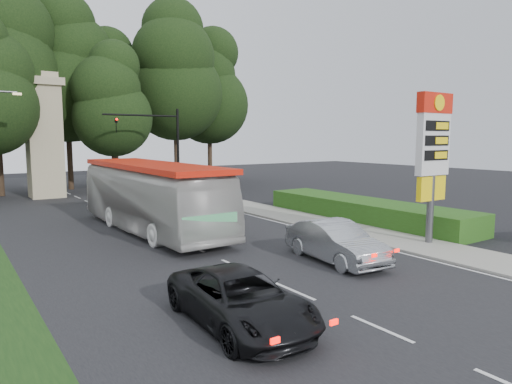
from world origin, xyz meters
TOP-DOWN VIEW (x-y plane):
  - ground at (0.00, 0.00)m, footprint 120.00×120.00m
  - road_surface at (0.00, 12.00)m, footprint 14.00×80.00m
  - sidewalk_right at (8.50, 12.00)m, footprint 3.00×80.00m
  - hedge at (11.50, 8.00)m, footprint 3.00×14.00m
  - gas_station_pylon at (9.20, 1.99)m, footprint 2.10×0.45m
  - traffic_signal_mast at (5.68, 24.00)m, footprint 6.10×0.35m
  - monument at (-2.00, 30.00)m, footprint 3.00×3.00m
  - tree_center_right at (1.00, 35.00)m, footprint 9.24×9.24m
  - tree_east_near at (6.00, 37.00)m, footprint 8.12×8.12m
  - tree_east_mid at (11.00, 33.00)m, footprint 9.52×9.52m
  - tree_far_east at (16.00, 35.00)m, footprint 8.68×8.68m
  - tree_monument_right at (3.50, 29.50)m, footprint 6.72×6.72m
  - transit_bus at (-0.11, 12.04)m, footprint 3.31×12.89m
  - sedan_silver at (3.60, 2.33)m, footprint 2.26×5.03m
  - suv_charcoal at (-2.80, -0.72)m, footprint 2.60×5.20m

SIDE VIEW (x-z plane):
  - ground at x=0.00m, z-range 0.00..0.00m
  - road_surface at x=0.00m, z-range 0.00..0.02m
  - sidewalk_right at x=8.50m, z-range 0.00..0.12m
  - hedge at x=11.50m, z-range 0.00..1.20m
  - suv_charcoal at x=-2.80m, z-range 0.00..1.41m
  - sedan_silver at x=3.60m, z-range 0.00..1.60m
  - transit_bus at x=-0.11m, z-range 0.00..3.57m
  - gas_station_pylon at x=9.20m, z-range 1.02..7.87m
  - traffic_signal_mast at x=5.68m, z-range 1.07..8.27m
  - monument at x=-2.00m, z-range 0.08..10.13m
  - tree_monument_right at x=3.50m, z-range 1.41..14.61m
  - tree_east_near at x=6.00m, z-range 1.71..17.66m
  - tree_far_east at x=16.00m, z-range 1.83..18.88m
  - tree_center_right at x=1.00m, z-range 1.94..20.09m
  - tree_east_mid at x=11.00m, z-range 2.00..20.70m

